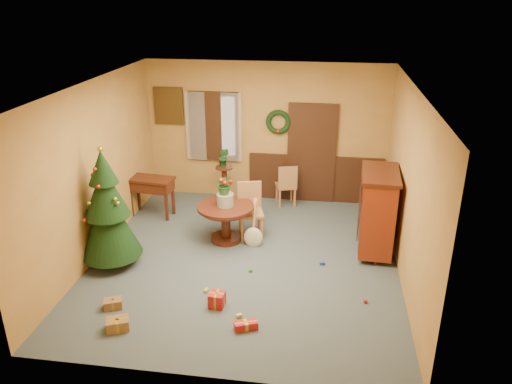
% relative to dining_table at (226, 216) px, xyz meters
% --- Properties ---
extents(room_envelope, '(5.50, 5.50, 5.50)m').
position_rel_dining_table_xyz_m(room_envelope, '(0.66, 2.07, 0.63)').
color(room_envelope, '#35424E').
rests_on(room_envelope, ground).
extents(dining_table, '(1.00, 1.00, 0.69)m').
position_rel_dining_table_xyz_m(dining_table, '(0.00, 0.00, 0.00)').
color(dining_table, black).
rests_on(dining_table, floor).
extents(urn, '(0.30, 0.30, 0.22)m').
position_rel_dining_table_xyz_m(urn, '(0.00, 0.00, 0.32)').
color(urn, slate).
rests_on(urn, dining_table).
extents(centerpiece_plant, '(0.32, 0.28, 0.36)m').
position_rel_dining_table_xyz_m(centerpiece_plant, '(0.00, 0.00, 0.61)').
color(centerpiece_plant, '#1E4C23').
rests_on(centerpiece_plant, urn).
extents(chair_near, '(0.53, 0.53, 1.01)m').
position_rel_dining_table_xyz_m(chair_near, '(0.39, 0.30, 0.06)').
color(chair_near, '#99653D').
rests_on(chair_near, floor).
extents(chair_far, '(0.49, 0.49, 0.90)m').
position_rel_dining_table_xyz_m(chair_far, '(0.93, 1.70, 0.00)').
color(chair_far, '#99653D').
rests_on(chair_far, floor).
extents(guitar, '(0.43, 0.57, 0.78)m').
position_rel_dining_table_xyz_m(guitar, '(0.51, -0.13, -0.08)').
color(guitar, beige).
rests_on(guitar, floor).
extents(plant_stand, '(0.35, 0.35, 0.90)m').
position_rel_dining_table_xyz_m(plant_stand, '(-0.31, 1.42, 0.08)').
color(plant_stand, black).
rests_on(plant_stand, floor).
extents(stand_plant, '(0.26, 0.23, 0.40)m').
position_rel_dining_table_xyz_m(stand_plant, '(-0.31, 1.42, 0.62)').
color(stand_plant, '#19471E').
rests_on(stand_plant, plant_stand).
extents(christmas_tree, '(0.98, 0.98, 2.02)m').
position_rel_dining_table_xyz_m(christmas_tree, '(-1.69, -1.05, 0.48)').
color(christmas_tree, '#382111').
rests_on(christmas_tree, floor).
extents(writing_desk, '(0.94, 0.54, 0.80)m').
position_rel_dining_table_xyz_m(writing_desk, '(-1.67, 0.85, 0.12)').
color(writing_desk, black).
rests_on(writing_desk, floor).
extents(sideboard, '(0.66, 1.17, 1.46)m').
position_rel_dining_table_xyz_m(sideboard, '(2.61, -0.01, 0.30)').
color(sideboard, '#5F210A').
rests_on(sideboard, floor).
extents(gift_a, '(0.35, 0.31, 0.16)m').
position_rel_dining_table_xyz_m(gift_a, '(-0.94, -2.69, -0.40)').
color(gift_a, brown).
rests_on(gift_a, floor).
extents(gift_b, '(0.23, 0.23, 0.22)m').
position_rel_dining_table_xyz_m(gift_b, '(0.27, -1.98, -0.38)').
color(gift_b, '#A31A15').
rests_on(gift_b, floor).
extents(gift_c, '(0.29, 0.25, 0.14)m').
position_rel_dining_table_xyz_m(gift_c, '(-1.20, -2.24, -0.42)').
color(gift_c, brown).
rests_on(gift_c, floor).
extents(gift_d, '(0.34, 0.23, 0.11)m').
position_rel_dining_table_xyz_m(gift_d, '(0.76, -2.44, -0.43)').
color(gift_d, '#A31A15').
rests_on(gift_d, floor).
extents(toy_a, '(0.09, 0.06, 0.05)m').
position_rel_dining_table_xyz_m(toy_a, '(1.74, -0.61, -0.46)').
color(toy_a, '#214A93').
rests_on(toy_a, floor).
extents(toy_b, '(0.06, 0.06, 0.06)m').
position_rel_dining_table_xyz_m(toy_b, '(0.60, -1.00, -0.45)').
color(toy_b, '#278D26').
rests_on(toy_b, floor).
extents(toy_c, '(0.07, 0.09, 0.05)m').
position_rel_dining_table_xyz_m(toy_c, '(0.03, -1.66, -0.46)').
color(toy_c, gold).
rests_on(toy_c, floor).
extents(toy_d, '(0.06, 0.06, 0.06)m').
position_rel_dining_table_xyz_m(toy_d, '(2.38, -1.61, -0.45)').
color(toy_d, '#AE240B').
rests_on(toy_d, floor).
extents(toy_e, '(0.09, 0.09, 0.05)m').
position_rel_dining_table_xyz_m(toy_e, '(0.63, -2.20, -0.46)').
color(toy_e, gold).
rests_on(toy_e, floor).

